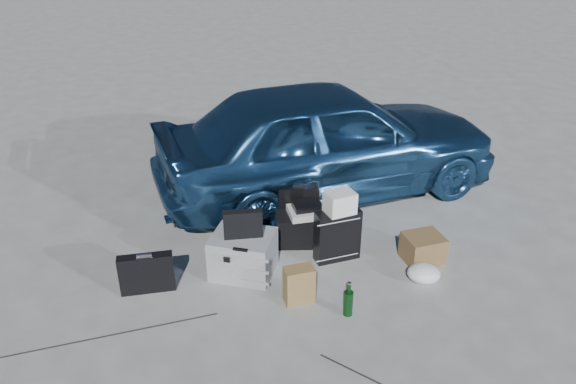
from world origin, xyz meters
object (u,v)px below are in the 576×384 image
at_px(briefcase, 147,273).
at_px(suitcase_left, 298,209).
at_px(suitcase_right, 337,235).
at_px(cardboard_box, 423,248).
at_px(pelican_case, 243,254).
at_px(green_bottle, 348,299).
at_px(car, 328,138).
at_px(duffel_bag, 308,229).

xyz_separation_m(briefcase, suitcase_left, (1.43, 1.08, 0.09)).
relative_size(suitcase_right, cardboard_box, 1.46).
bearing_deg(pelican_case, suitcase_right, 28.44).
height_order(briefcase, green_bottle, briefcase).
bearing_deg(cardboard_box, green_bottle, -134.29).
bearing_deg(car, pelican_case, 132.18).
bearing_deg(car, cardboard_box, -170.47).
relative_size(duffel_bag, green_bottle, 2.04).
bearing_deg(suitcase_right, briefcase, 177.12).
distance_m(suitcase_left, suitcase_right, 0.66).
bearing_deg(suitcase_right, pelican_case, 175.36).
height_order(briefcase, duffel_bag, briefcase).
relative_size(car, suitcase_left, 7.37).
bearing_deg(car, green_bottle, 160.86).
distance_m(car, green_bottle, 2.48).
relative_size(car, green_bottle, 12.54).
bearing_deg(green_bottle, briefcase, 169.59).
bearing_deg(green_bottle, pelican_case, 146.80).
bearing_deg(suitcase_left, duffel_bag, -72.22).
bearing_deg(cardboard_box, briefcase, -169.08).
xyz_separation_m(car, green_bottle, (0.06, -2.42, -0.55)).
relative_size(car, pelican_case, 7.14).
bearing_deg(pelican_case, suitcase_left, 68.42).
bearing_deg(cardboard_box, suitcase_right, 178.19).
distance_m(suitcase_left, green_bottle, 1.49).
bearing_deg(green_bottle, suitcase_right, 92.28).
height_order(car, pelican_case, car).
distance_m(briefcase, green_bottle, 1.89).
distance_m(cardboard_box, green_bottle, 1.21).
relative_size(pelican_case, briefcase, 1.17).
height_order(suitcase_right, cardboard_box, suitcase_right).
bearing_deg(duffel_bag, car, 76.51).
xyz_separation_m(car, pelican_case, (-0.92, -1.78, -0.50)).
xyz_separation_m(pelican_case, duffel_bag, (0.66, 0.54, -0.04)).
distance_m(suitcase_right, green_bottle, 0.90).
bearing_deg(green_bottle, suitcase_left, 106.76).
xyz_separation_m(cardboard_box, green_bottle, (-0.84, -0.86, 0.03)).
height_order(pelican_case, suitcase_left, suitcase_left).
relative_size(suitcase_left, green_bottle, 1.70).
height_order(car, cardboard_box, car).
xyz_separation_m(suitcase_left, green_bottle, (0.43, -1.42, -0.12)).
height_order(car, green_bottle, car).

